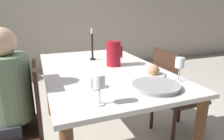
# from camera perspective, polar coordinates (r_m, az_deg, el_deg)

# --- Properties ---
(wall_back) EXTENTS (10.00, 0.06, 2.60)m
(wall_back) POSITION_cam_1_polar(r_m,az_deg,el_deg) (4.46, -14.78, 16.60)
(wall_back) COLOR beige
(wall_back) RESTS_ON ground_plane
(dining_table) EXTENTS (1.00, 1.62, 0.77)m
(dining_table) POSITION_cam_1_polar(r_m,az_deg,el_deg) (1.82, -2.75, -2.58)
(dining_table) COLOR silver
(dining_table) RESTS_ON ground_plane
(chair_person_side) EXTENTS (0.42, 0.42, 0.91)m
(chair_person_side) POSITION_cam_1_polar(r_m,az_deg,el_deg) (1.63, -24.18, -13.70)
(chair_person_side) COLOR #331E14
(chair_person_side) RESTS_ON ground_plane
(chair_opposite) EXTENTS (0.42, 0.42, 0.91)m
(chair_opposite) POSITION_cam_1_polar(r_m,az_deg,el_deg) (2.07, 17.08, -6.36)
(chair_opposite) COLOR #331E14
(chair_opposite) RESTS_ON ground_plane
(person_seated) EXTENTS (0.39, 0.41, 1.17)m
(person_seated) POSITION_cam_1_polar(r_m,az_deg,el_deg) (1.58, -28.30, -6.93)
(person_seated) COLOR #33333D
(person_seated) RESTS_ON ground_plane
(red_pitcher) EXTENTS (0.16, 0.13, 0.23)m
(red_pitcher) POSITION_cam_1_polar(r_m,az_deg,el_deg) (1.84, 0.45, 4.77)
(red_pitcher) COLOR #A31423
(red_pitcher) RESTS_ON dining_table
(wine_glass_water) EXTENTS (0.06, 0.06, 0.18)m
(wine_glass_water) POSITION_cam_1_polar(r_m,az_deg,el_deg) (1.51, 18.80, 1.68)
(wine_glass_water) COLOR white
(wine_glass_water) RESTS_ON dining_table
(wine_glass_juice) EXTENTS (0.06, 0.06, 0.17)m
(wine_glass_juice) POSITION_cam_1_polar(r_m,az_deg,el_deg) (1.07, -3.67, -3.69)
(wine_glass_juice) COLOR white
(wine_glass_juice) RESTS_ON dining_table
(teacup_near_person) EXTENTS (0.12, 0.12, 0.07)m
(teacup_near_person) POSITION_cam_1_polar(r_m,az_deg,el_deg) (1.33, -5.61, -3.85)
(teacup_near_person) COLOR silver
(teacup_near_person) RESTS_ON dining_table
(serving_tray) EXTENTS (0.32, 0.32, 0.03)m
(serving_tray) POSITION_cam_1_polar(r_m,az_deg,el_deg) (1.36, 12.43, -4.47)
(serving_tray) COLOR #9E9EA3
(serving_tray) RESTS_ON dining_table
(bread_plate) EXTENTS (0.19, 0.19, 0.09)m
(bread_plate) POSITION_cam_1_polar(r_m,az_deg,el_deg) (1.61, 11.73, -0.52)
(bread_plate) COLOR silver
(bread_plate) RESTS_ON dining_table
(candlestick_tall) EXTENTS (0.06, 0.06, 0.32)m
(candlestick_tall) POSITION_cam_1_polar(r_m,az_deg,el_deg) (2.08, -5.64, 6.30)
(candlestick_tall) COLOR black
(candlestick_tall) RESTS_ON dining_table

